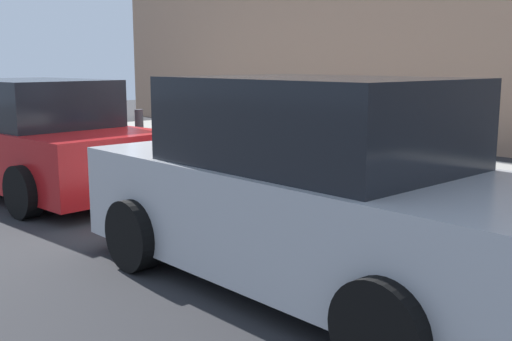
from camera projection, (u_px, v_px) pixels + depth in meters
ground_plane at (216, 198)px, 8.42m from camera, size 40.00×40.00×0.00m
sidewalk_curb at (332, 171)px, 10.11m from camera, size 18.00×5.00×0.14m
suitcase_black_0 at (447, 197)px, 6.50m from camera, size 0.48×0.26×0.84m
suitcase_silver_1 at (404, 184)px, 6.83m from camera, size 0.44×0.24×0.77m
suitcase_navy_2 at (368, 175)px, 7.23m from camera, size 0.50×0.22×1.03m
suitcase_teal_3 at (337, 171)px, 7.61m from camera, size 0.38×0.22×0.79m
suitcase_red_4 at (311, 165)px, 7.97m from camera, size 0.46×0.22×0.97m
suitcase_olive_5 at (283, 169)px, 8.34m from camera, size 0.44×0.21×0.71m
suitcase_maroon_6 at (256, 163)px, 8.69m from camera, size 0.47×0.25×0.81m
suitcase_black_7 at (231, 155)px, 9.07m from camera, size 0.51×0.22×0.89m
suitcase_silver_8 at (207, 151)px, 9.44m from camera, size 0.47×0.26×0.89m
fire_hydrant at (171, 142)px, 10.05m from camera, size 0.39×0.21×0.76m
bollard_post at (140, 136)px, 10.43m from camera, size 0.14×0.14×0.91m
parked_car_silver_0 at (314, 192)px, 4.97m from camera, size 4.35×2.04×1.71m
parked_car_red_1 at (35, 140)px, 8.70m from camera, size 4.40×2.15×1.59m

